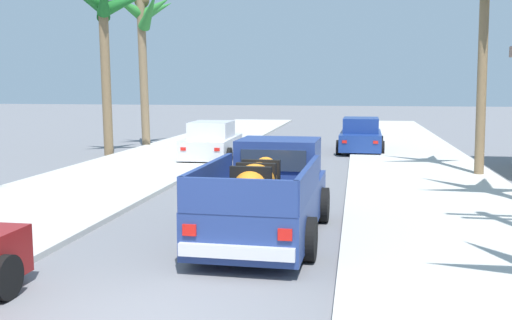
# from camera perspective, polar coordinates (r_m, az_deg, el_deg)

# --- Properties ---
(sidewalk_left) EXTENTS (4.74, 60.00, 0.12)m
(sidewalk_left) POSITION_cam_1_polar(r_m,az_deg,el_deg) (20.36, -12.52, -1.15)
(sidewalk_left) COLOR beige
(sidewalk_left) RESTS_ON ground
(sidewalk_right) EXTENTS (4.74, 60.00, 0.12)m
(sidewalk_right) POSITION_cam_1_polar(r_m,az_deg,el_deg) (18.98, 16.02, -1.86)
(sidewalk_right) COLOR beige
(sidewalk_right) RESTS_ON ground
(curb_left) EXTENTS (0.16, 60.00, 0.10)m
(curb_left) POSITION_cam_1_polar(r_m,az_deg,el_deg) (20.02, -9.95, -1.26)
(curb_left) COLOR silver
(curb_left) RESTS_ON ground
(curb_right) EXTENTS (0.16, 60.00, 0.10)m
(curb_right) POSITION_cam_1_polar(r_m,az_deg,el_deg) (18.90, 13.09, -1.84)
(curb_right) COLOR silver
(curb_right) RESTS_ON ground
(pickup_truck) EXTENTS (2.31, 5.25, 1.80)m
(pickup_truck) POSITION_cam_1_polar(r_m,az_deg,el_deg) (11.66, 1.11, -3.41)
(pickup_truck) COLOR navy
(pickup_truck) RESTS_ON ground
(car_left_near) EXTENTS (2.09, 4.29, 1.54)m
(car_left_near) POSITION_cam_1_polar(r_m,az_deg,el_deg) (26.74, 10.08, 2.29)
(car_left_near) COLOR navy
(car_left_near) RESTS_ON ground
(car_left_mid) EXTENTS (2.12, 4.30, 1.54)m
(car_left_mid) POSITION_cam_1_polar(r_m,az_deg,el_deg) (23.66, -4.27, 1.75)
(car_left_mid) COLOR silver
(car_left_mid) RESTS_ON ground
(palm_tree_right_fore) EXTENTS (3.02, 3.77, 7.27)m
(palm_tree_right_fore) POSITION_cam_1_polar(r_m,az_deg,el_deg) (28.91, -10.79, 12.89)
(palm_tree_right_fore) COLOR #846B4C
(palm_tree_right_fore) RESTS_ON ground
(palm_tree_right_mid) EXTENTS (3.80, 3.46, 7.10)m
(palm_tree_right_mid) POSITION_cam_1_polar(r_m,az_deg,el_deg) (25.95, -14.27, 13.24)
(palm_tree_right_mid) COLOR brown
(palm_tree_right_mid) RESTS_ON ground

